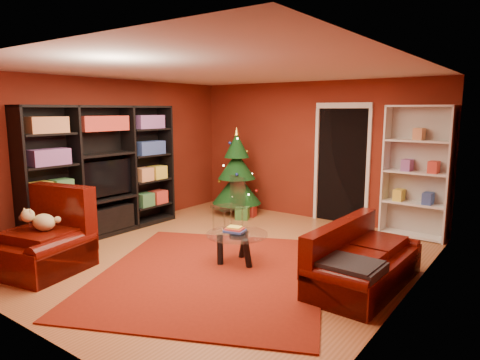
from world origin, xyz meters
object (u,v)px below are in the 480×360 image
Objects in this scene: white_bookshelf at (416,173)px; coffee_table at (237,248)px; acrylic_chair at (228,207)px; rug at (212,273)px; sofa at (366,255)px; armchair at (39,239)px; christmas_tree at (237,172)px; dog at (44,222)px; gift_box_green at (242,213)px; media_unit at (104,171)px; gift_box_red at (250,211)px.

white_bookshelf is 3.27m from coffee_table.
acrylic_chair is at bearing 132.29° from coffee_table.
sofa is at bearing 24.62° from rug.
sofa is (3.57, 2.02, -0.06)m from armchair.
christmas_tree is 3.97m from dog.
dog is at bearing -92.17° from christmas_tree.
white_bookshelf is (2.94, 0.73, 0.95)m from gift_box_green.
coffee_table reaches higher than gift_box_green.
white_bookshelf reaches higher than dog.
rug is 1.46× the size of white_bookshelf.
white_bookshelf is (4.22, 2.88, -0.00)m from media_unit.
white_bookshelf is at bearing 35.11° from media_unit.
armchair is (-1.86, -1.23, 0.43)m from rug.
gift_box_green is at bearing 124.03° from coffee_table.
dog is 4.04m from sofa.
media_unit is 2.77m from coffee_table.
white_bookshelf reaches higher than rug.
rug is 1.84× the size of christmas_tree.
armchair is 1.29× the size of acrylic_chair.
gift_box_green is 3.72m from dog.
acrylic_chair is at bearing -74.64° from gift_box_red.
rug is at bearing -62.23° from gift_box_green.
armchair is 0.22m from dog.
white_bookshelf reaches higher than acrylic_chair.
acrylic_chair reaches higher than gift_box_red.
sofa is at bearing -29.28° from gift_box_green.
sofa is at bearing 17.52° from dog.
dog is (0.04, 0.06, 0.21)m from armchair.
gift_box_red is at bearing 91.98° from gift_box_green.
gift_box_green reaches higher than rug.
sofa is 1.70m from coffee_table.
christmas_tree is 7.19× the size of gift_box_green.
christmas_tree reaches higher than rug.
sofa reaches higher than gift_box_red.
coffee_table is (1.71, -2.31, -0.63)m from christmas_tree.
media_unit is at bearing -120.57° from acrylic_chair.
christmas_tree is at bearing 139.69° from acrylic_chair.
dog is at bearing 45.00° from armchair.
white_bookshelf is at bearing 62.91° from rug.
sofa is at bearing -30.64° from christmas_tree.
christmas_tree is at bearing -170.78° from white_bookshelf.
dog is (-0.51, -3.91, 0.54)m from gift_box_red.
gift_box_green is at bearing -88.02° from gift_box_red.
acrylic_chair is at bearing -60.08° from christmas_tree.
coffee_table is (-1.59, -2.73, -0.85)m from white_bookshelf.
white_bookshelf reaches higher than coffee_table.
media_unit is at bearing 105.55° from dog.
gift_box_red is at bearing 59.15° from sofa.
armchair is 2.57m from coffee_table.
gift_box_green is at bearing 59.95° from media_unit.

